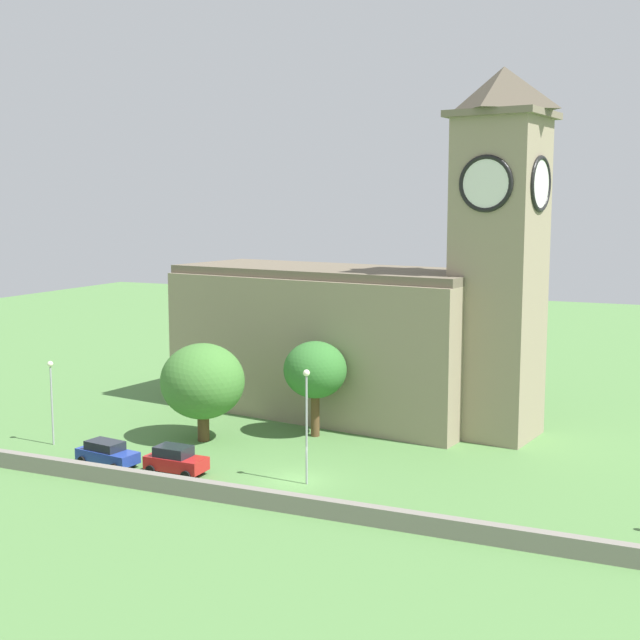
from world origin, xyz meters
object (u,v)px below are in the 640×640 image
(car_blue, at_px, (107,453))
(streetlamp_west_mid, at_px, (306,409))
(car_red, at_px, (176,460))
(tree_churchyard, at_px, (203,381))
(tree_riverside_east, at_px, (315,370))
(streetlamp_west_end, at_px, (51,388))
(church, at_px, (363,323))

(car_blue, relative_size, streetlamp_west_mid, 0.63)
(car_blue, xyz_separation_m, car_red, (5.49, 0.25, 0.10))
(car_blue, bearing_deg, car_red, 2.59)
(car_blue, xyz_separation_m, tree_churchyard, (2.86, 8.12, 3.79))
(streetlamp_west_mid, relative_size, tree_churchyard, 1.00)
(tree_riverside_east, bearing_deg, car_blue, -128.43)
(streetlamp_west_end, distance_m, streetlamp_west_mid, 21.48)
(car_red, relative_size, streetlamp_west_end, 0.65)
(streetlamp_west_mid, relative_size, tree_riverside_east, 1.01)
(car_blue, height_order, streetlamp_west_end, streetlamp_west_end)
(streetlamp_west_mid, bearing_deg, streetlamp_west_end, 178.16)
(streetlamp_west_end, bearing_deg, car_blue, -20.27)
(car_red, bearing_deg, streetlamp_west_end, 169.42)
(tree_churchyard, bearing_deg, streetlamp_west_mid, -28.20)
(streetlamp_west_end, bearing_deg, tree_churchyard, 29.37)
(church, relative_size, streetlamp_west_mid, 4.39)
(church, relative_size, tree_churchyard, 4.40)
(tree_churchyard, relative_size, tree_riverside_east, 1.01)
(tree_churchyard, bearing_deg, tree_riverside_east, 32.78)
(church, bearing_deg, streetlamp_west_mid, -80.04)
(tree_churchyard, height_order, tree_riverside_east, tree_churchyard)
(church, xyz_separation_m, car_red, (-5.72, -20.26, -7.08))
(streetlamp_west_end, distance_m, tree_riverside_east, 20.00)
(church, distance_m, car_red, 22.21)
(car_red, bearing_deg, tree_riverside_east, 69.58)
(streetlamp_west_end, height_order, streetlamp_west_mid, streetlamp_west_mid)
(church, xyz_separation_m, tree_churchyard, (-8.34, -12.39, -3.39))
(car_blue, distance_m, car_red, 5.50)
(church, relative_size, tree_riverside_east, 4.42)
(streetlamp_west_end, distance_m, tree_churchyard, 11.30)
(car_blue, xyz_separation_m, streetlamp_west_end, (-6.98, 2.58, 3.49))
(tree_riverside_east, bearing_deg, church, 82.34)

